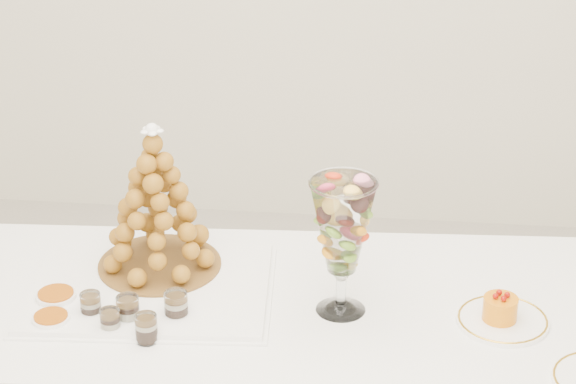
# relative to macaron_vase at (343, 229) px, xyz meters

# --- Properties ---
(lace_tray) EXTENTS (0.63, 0.49, 0.02)m
(lace_tray) POSITION_rel_macaron_vase_xyz_m (-0.49, 0.03, -0.22)
(lace_tray) COLOR white
(lace_tray) RESTS_ON buffet_table
(macaron_vase) EXTENTS (0.16, 0.16, 0.35)m
(macaron_vase) POSITION_rel_macaron_vase_xyz_m (0.00, 0.00, 0.00)
(macaron_vase) COLOR white
(macaron_vase) RESTS_ON buffet_table
(cake_plate) EXTENTS (0.23, 0.23, 0.01)m
(cake_plate) POSITION_rel_macaron_vase_xyz_m (0.40, -0.02, -0.22)
(cake_plate) COLOR white
(cake_plate) RESTS_ON buffet_table
(verrine_a) EXTENTS (0.06, 0.06, 0.07)m
(verrine_a) POSITION_rel_macaron_vase_xyz_m (-0.61, -0.10, -0.19)
(verrine_a) COLOR white
(verrine_a) RESTS_ON buffet_table
(verrine_b) EXTENTS (0.07, 0.07, 0.08)m
(verrine_b) POSITION_rel_macaron_vase_xyz_m (-0.51, -0.12, -0.19)
(verrine_b) COLOR white
(verrine_b) RESTS_ON buffet_table
(verrine_c) EXTENTS (0.07, 0.07, 0.08)m
(verrine_c) POSITION_rel_macaron_vase_xyz_m (-0.40, -0.09, -0.19)
(verrine_c) COLOR white
(verrine_c) RESTS_ON buffet_table
(verrine_d) EXTENTS (0.06, 0.06, 0.06)m
(verrine_d) POSITION_rel_macaron_vase_xyz_m (-0.54, -0.16, -0.20)
(verrine_d) COLOR white
(verrine_d) RESTS_ON buffet_table
(verrine_e) EXTENTS (0.06, 0.06, 0.07)m
(verrine_e) POSITION_rel_macaron_vase_xyz_m (-0.45, -0.19, -0.19)
(verrine_e) COLOR white
(verrine_e) RESTS_ON buffet_table
(ramekin_back) EXTENTS (0.10, 0.10, 0.03)m
(ramekin_back) POSITION_rel_macaron_vase_xyz_m (-0.71, -0.05, -0.21)
(ramekin_back) COLOR white
(ramekin_back) RESTS_ON buffet_table
(ramekin_front) EXTENTS (0.09, 0.09, 0.03)m
(ramekin_front) POSITION_rel_macaron_vase_xyz_m (-0.69, -0.15, -0.21)
(ramekin_front) COLOR white
(ramekin_front) RESTS_ON buffet_table
(croquembouche) EXTENTS (0.32, 0.32, 0.40)m
(croquembouche) POSITION_rel_macaron_vase_xyz_m (-0.48, 0.13, -0.01)
(croquembouche) COLOR brown
(croquembouche) RESTS_ON lace_tray
(mousse_cake) EXTENTS (0.08, 0.08, 0.07)m
(mousse_cake) POSITION_rel_macaron_vase_xyz_m (0.39, -0.02, -0.19)
(mousse_cake) COLOR orange
(mousse_cake) RESTS_ON cake_plate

